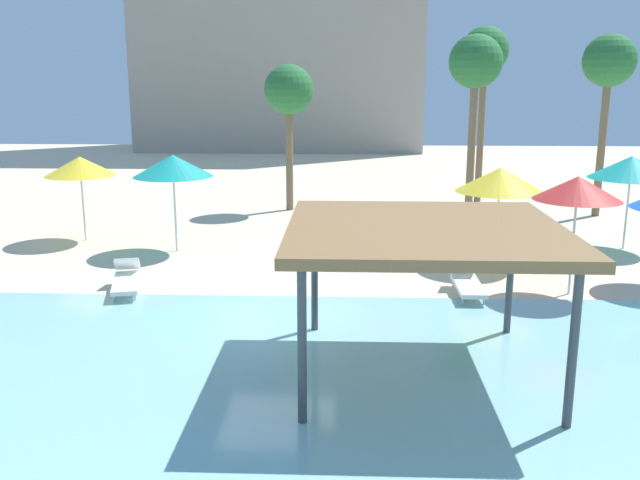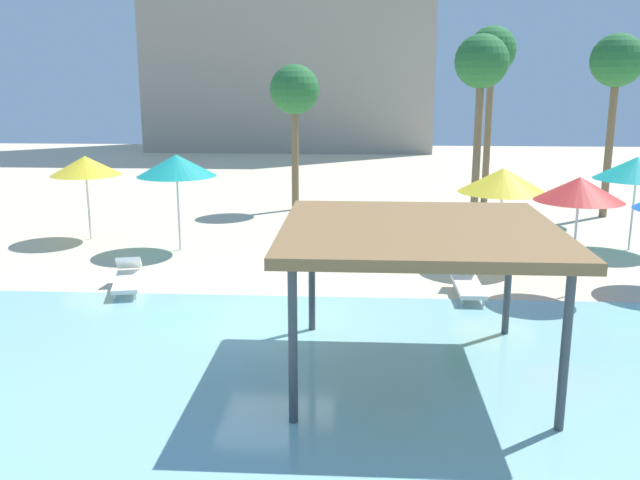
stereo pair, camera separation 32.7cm
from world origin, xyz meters
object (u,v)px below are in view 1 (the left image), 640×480
beach_umbrella_red_7 (578,188)px  palm_tree_2 (609,65)px  palm_tree_0 (475,66)px  beach_umbrella_teal_0 (173,166)px  lounge_chair_0 (423,241)px  lounge_chair_3 (126,278)px  beach_umbrella_yellow_5 (80,166)px  palm_tree_1 (485,55)px  lounge_chair_6 (467,281)px  shade_pavilion (425,234)px  palm_tree_3 (289,93)px  beach_umbrella_teal_2 (631,167)px  beach_umbrella_yellow_1 (500,180)px

beach_umbrella_red_7 → palm_tree_2: palm_tree_2 is taller
palm_tree_0 → beach_umbrella_teal_0: bearing=-151.5°
lounge_chair_0 → lounge_chair_3: 8.77m
beach_umbrella_yellow_5 → palm_tree_0: (12.89, 3.95, 3.11)m
palm_tree_1 → palm_tree_2: 4.89m
lounge_chair_0 → lounge_chair_6: (0.61, -4.21, 0.00)m
shade_pavilion → palm_tree_3: size_ratio=0.82×
beach_umbrella_teal_0 → palm_tree_1: bearing=40.0°
beach_umbrella_teal_2 → lounge_chair_3: (-13.84, -4.93, -2.16)m
shade_pavilion → lounge_chair_0: size_ratio=2.33×
palm_tree_1 → beach_umbrella_yellow_5: bearing=-151.2°
beach_umbrella_yellow_1 → lounge_chair_6: beach_umbrella_yellow_1 is taller
beach_umbrella_teal_2 → beach_umbrella_yellow_5: beach_umbrella_teal_2 is taller
shade_pavilion → beach_umbrella_yellow_5: beach_umbrella_yellow_5 is taller
shade_pavilion → lounge_chair_3: bearing=146.1°
beach_umbrella_red_7 → lounge_chair_3: size_ratio=1.44×
palm_tree_1 → palm_tree_2: size_ratio=1.07×
beach_umbrella_red_7 → palm_tree_0: 9.57m
beach_umbrella_red_7 → lounge_chair_3: (-10.73, -0.23, -2.24)m
beach_umbrella_red_7 → palm_tree_1: palm_tree_1 is taller
lounge_chair_6 → palm_tree_2: (6.54, 10.05, 5.21)m
shade_pavilion → beach_umbrella_teal_2: size_ratio=1.63×
beach_umbrella_yellow_5 → palm_tree_3: size_ratio=0.48×
lounge_chair_0 → beach_umbrella_yellow_1: bearing=30.5°
beach_umbrella_yellow_5 → lounge_chair_3: beach_umbrella_yellow_5 is taller
beach_umbrella_teal_0 → palm_tree_0: 11.32m
beach_umbrella_teal_0 → palm_tree_3: (2.87, 6.80, 1.98)m
beach_umbrella_teal_2 → lounge_chair_0: size_ratio=1.43×
palm_tree_1 → beach_umbrella_teal_0: bearing=-140.0°
lounge_chair_6 → palm_tree_0: (1.59, 9.21, 5.16)m
beach_umbrella_yellow_5 → lounge_chair_6: bearing=-25.0°
beach_umbrella_yellow_5 → beach_umbrella_red_7: size_ratio=0.94×
beach_umbrella_teal_2 → beach_umbrella_yellow_5: 16.88m
lounge_chair_3 → beach_umbrella_teal_2: bearing=95.3°
palm_tree_2 → palm_tree_3: (-11.70, 0.76, -0.99)m
beach_umbrella_yellow_5 → lounge_chair_6: size_ratio=1.42×
beach_umbrella_red_7 → palm_tree_3: palm_tree_3 is taller
beach_umbrella_yellow_1 → palm_tree_2: (5.27, 7.21, 3.16)m
beach_umbrella_yellow_1 → palm_tree_1: bearing=82.4°
beach_umbrella_yellow_5 → lounge_chair_3: size_ratio=1.36×
beach_umbrella_yellow_1 → lounge_chair_3: bearing=-162.9°
shade_pavilion → palm_tree_0: bearing=77.0°
beach_umbrella_yellow_5 → palm_tree_0: 13.83m
palm_tree_0 → palm_tree_1: size_ratio=0.93×
palm_tree_1 → lounge_chair_0: bearing=-110.3°
shade_pavilion → beach_umbrella_yellow_5: 13.83m
beach_umbrella_red_7 → beach_umbrella_teal_0: bearing=159.8°
lounge_chair_3 → palm_tree_0: 14.50m
beach_umbrella_red_7 → lounge_chair_6: bearing=-176.8°
beach_umbrella_yellow_5 → palm_tree_1: 16.28m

